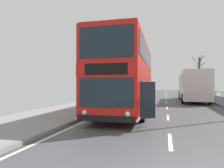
% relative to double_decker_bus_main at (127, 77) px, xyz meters
% --- Properties ---
extents(double_decker_bus_main, '(3.34, 10.45, 4.38)m').
position_rel_double_decker_bus_main_xyz_m(double_decker_bus_main, '(0.00, 0.00, 0.00)').
color(double_decker_bus_main, red).
rests_on(double_decker_bus_main, ground).
extents(background_bus_far_lane, '(2.80, 9.96, 3.16)m').
position_rel_double_decker_bus_main_xyz_m(background_bus_far_lane, '(5.24, 10.75, -0.56)').
color(background_bus_far_lane, white).
rests_on(background_bus_far_lane, ground).
extents(bare_tree_far_00, '(2.30, 2.13, 7.10)m').
position_rel_double_decker_bus_main_xyz_m(bare_tree_far_00, '(8.56, 28.00, 1.47)').
color(bare_tree_far_00, '#4C3D2D').
rests_on(bare_tree_far_00, ground).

